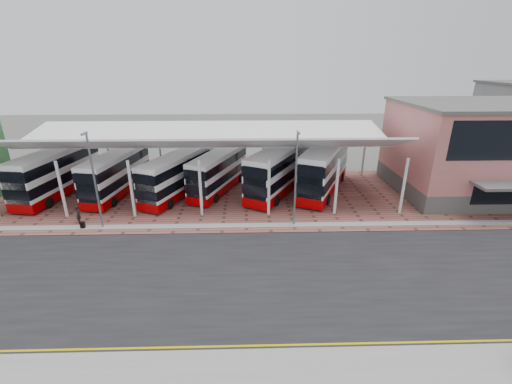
# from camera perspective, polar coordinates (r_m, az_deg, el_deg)

# --- Properties ---
(ground) EXTENTS (140.00, 140.00, 0.00)m
(ground) POSITION_cam_1_polar(r_m,az_deg,el_deg) (23.68, 3.39, -12.54)
(ground) COLOR #4D4F49
(road) EXTENTS (120.00, 14.00, 0.02)m
(road) POSITION_cam_1_polar(r_m,az_deg,el_deg) (22.86, 3.60, -13.91)
(road) COLOR black
(road) RESTS_ON ground
(forecourt) EXTENTS (72.00, 16.00, 0.06)m
(forecourt) POSITION_cam_1_polar(r_m,az_deg,el_deg) (35.36, 4.89, -0.63)
(forecourt) COLOR brown
(forecourt) RESTS_ON ground
(north_kerb) EXTENTS (120.00, 0.80, 0.14)m
(north_kerb) POSITION_cam_1_polar(r_m,az_deg,el_deg) (28.99, 2.38, -5.61)
(north_kerb) COLOR gray
(north_kerb) RESTS_ON ground
(yellow_line_near) EXTENTS (120.00, 0.12, 0.01)m
(yellow_line_near) POSITION_cam_1_polar(r_m,az_deg,el_deg) (18.29, 5.37, -24.72)
(yellow_line_near) COLOR #C9A900
(yellow_line_near) RESTS_ON road
(yellow_line_far) EXTENTS (120.00, 0.12, 0.01)m
(yellow_line_far) POSITION_cam_1_polar(r_m,az_deg,el_deg) (18.50, 5.25, -24.05)
(yellow_line_far) COLOR #C9A900
(yellow_line_far) RESTS_ON road
(canopy) EXTENTS (37.00, 11.63, 7.07)m
(canopy) POSITION_cam_1_polar(r_m,az_deg,el_deg) (34.58, -8.43, 8.72)
(canopy) COLOR silver
(canopy) RESTS_ON ground
(terminal) EXTENTS (18.40, 14.40, 9.25)m
(terminal) POSITION_cam_1_polar(r_m,az_deg,el_deg) (42.62, 34.46, 6.01)
(terminal) COLOR #4F4D4A
(terminal) RESTS_ON ground
(lamp_west) EXTENTS (0.16, 0.90, 8.07)m
(lamp_west) POSITION_cam_1_polar(r_m,az_deg,el_deg) (29.89, -25.37, 2.02)
(lamp_west) COLOR slate
(lamp_west) RESTS_ON ground
(lamp_east) EXTENTS (0.16, 0.90, 8.07)m
(lamp_east) POSITION_cam_1_polar(r_m,az_deg,el_deg) (27.61, 6.65, 2.52)
(lamp_east) COLOR slate
(lamp_east) RESTS_ON ground
(bus_0) EXTENTS (4.28, 11.54, 4.65)m
(bus_0) POSITION_cam_1_polar(r_m,az_deg,el_deg) (40.47, -30.18, 2.84)
(bus_0) COLOR white
(bus_0) RESTS_ON forecourt
(bus_1) EXTENTS (3.99, 10.59, 4.26)m
(bus_1) POSITION_cam_1_polar(r_m,az_deg,el_deg) (37.91, -22.15, 2.80)
(bus_1) COLOR white
(bus_1) RESTS_ON forecourt
(bus_2) EXTENTS (6.03, 10.41, 4.23)m
(bus_2) POSITION_cam_1_polar(r_m,az_deg,el_deg) (35.59, -13.02, 2.69)
(bus_2) COLOR white
(bus_2) RESTS_ON forecourt
(bus_3) EXTENTS (5.77, 10.16, 4.12)m
(bus_3) POSITION_cam_1_polar(r_m,az_deg,el_deg) (36.20, -6.25, 3.34)
(bus_3) COLOR white
(bus_3) RESTS_ON forecourt
(bus_4) EXTENTS (7.74, 11.32, 4.72)m
(bus_4) POSITION_cam_1_polar(r_m,az_deg,el_deg) (35.63, 3.90, 3.62)
(bus_4) COLOR white
(bus_4) RESTS_ON forecourt
(bus_5) EXTENTS (7.47, 11.81, 4.85)m
(bus_5) POSITION_cam_1_polar(r_m,az_deg,el_deg) (36.62, 11.31, 3.85)
(bus_5) COLOR white
(bus_5) RESTS_ON forecourt
(pedestrian) EXTENTS (0.57, 0.69, 1.61)m
(pedestrian) POSITION_cam_1_polar(r_m,az_deg,el_deg) (32.81, -27.49, -3.30)
(pedestrian) COLOR black
(pedestrian) RESTS_ON forecourt
(suitcase) EXTENTS (0.35, 0.25, 0.60)m
(suitcase) POSITION_cam_1_polar(r_m,az_deg,el_deg) (31.76, -26.92, -4.98)
(suitcase) COLOR black
(suitcase) RESTS_ON forecourt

